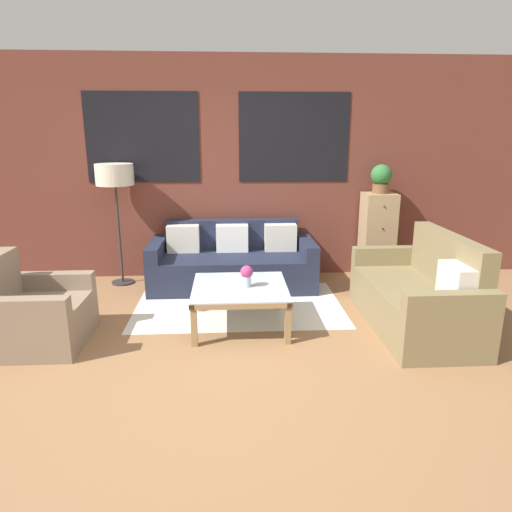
{
  "coord_description": "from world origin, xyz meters",
  "views": [
    {
      "loc": [
        0.12,
        -3.53,
        1.84
      ],
      "look_at": [
        0.4,
        1.28,
        0.55
      ],
      "focal_mm": 32.0,
      "sensor_mm": 36.0,
      "label": 1
    }
  ],
  "objects_px": {
    "coffee_table": "(240,292)",
    "drawer_cabinet": "(377,236)",
    "armchair_corner": "(35,315)",
    "floor_lamp": "(115,179)",
    "potted_plant": "(381,178)",
    "couch_dark": "(233,263)",
    "flower_vase": "(247,274)",
    "settee_vintage": "(419,297)"
  },
  "relations": [
    {
      "from": "armchair_corner",
      "to": "drawer_cabinet",
      "type": "height_order",
      "value": "drawer_cabinet"
    },
    {
      "from": "settee_vintage",
      "to": "couch_dark",
      "type": "bearing_deg",
      "value": 142.1
    },
    {
      "from": "settee_vintage",
      "to": "armchair_corner",
      "type": "bearing_deg",
      "value": -177.38
    },
    {
      "from": "couch_dark",
      "to": "coffee_table",
      "type": "relative_size",
      "value": 2.2
    },
    {
      "from": "couch_dark",
      "to": "potted_plant",
      "type": "xyz_separation_m",
      "value": [
        1.89,
        0.22,
        1.02
      ]
    },
    {
      "from": "armchair_corner",
      "to": "coffee_table",
      "type": "bearing_deg",
      "value": 8.66
    },
    {
      "from": "couch_dark",
      "to": "flower_vase",
      "type": "distance_m",
      "value": 1.34
    },
    {
      "from": "coffee_table",
      "to": "drawer_cabinet",
      "type": "distance_m",
      "value": 2.38
    },
    {
      "from": "settee_vintage",
      "to": "drawer_cabinet",
      "type": "relative_size",
      "value": 1.49
    },
    {
      "from": "couch_dark",
      "to": "settee_vintage",
      "type": "distance_m",
      "value": 2.29
    },
    {
      "from": "couch_dark",
      "to": "floor_lamp",
      "type": "bearing_deg",
      "value": 173.81
    },
    {
      "from": "couch_dark",
      "to": "settee_vintage",
      "type": "xyz_separation_m",
      "value": [
        1.8,
        -1.4,
        0.02
      ]
    },
    {
      "from": "settee_vintage",
      "to": "floor_lamp",
      "type": "xyz_separation_m",
      "value": [
        -3.21,
        1.56,
        1.01
      ]
    },
    {
      "from": "floor_lamp",
      "to": "potted_plant",
      "type": "height_order",
      "value": "floor_lamp"
    },
    {
      "from": "armchair_corner",
      "to": "potted_plant",
      "type": "relative_size",
      "value": 2.33
    },
    {
      "from": "coffee_table",
      "to": "flower_vase",
      "type": "xyz_separation_m",
      "value": [
        0.07,
        -0.02,
        0.18
      ]
    },
    {
      "from": "armchair_corner",
      "to": "floor_lamp",
      "type": "relative_size",
      "value": 0.56
    },
    {
      "from": "settee_vintage",
      "to": "coffee_table",
      "type": "relative_size",
      "value": 1.82
    },
    {
      "from": "drawer_cabinet",
      "to": "armchair_corner",
      "type": "bearing_deg",
      "value": -154.07
    },
    {
      "from": "couch_dark",
      "to": "drawer_cabinet",
      "type": "distance_m",
      "value": 1.92
    },
    {
      "from": "coffee_table",
      "to": "flower_vase",
      "type": "bearing_deg",
      "value": -15.72
    },
    {
      "from": "armchair_corner",
      "to": "drawer_cabinet",
      "type": "relative_size",
      "value": 0.76
    },
    {
      "from": "coffee_table",
      "to": "drawer_cabinet",
      "type": "height_order",
      "value": "drawer_cabinet"
    },
    {
      "from": "potted_plant",
      "to": "settee_vintage",
      "type": "bearing_deg",
      "value": -93.11
    },
    {
      "from": "floor_lamp",
      "to": "potted_plant",
      "type": "relative_size",
      "value": 4.14
    },
    {
      "from": "coffee_table",
      "to": "potted_plant",
      "type": "distance_m",
      "value": 2.56
    },
    {
      "from": "armchair_corner",
      "to": "coffee_table",
      "type": "distance_m",
      "value": 1.87
    },
    {
      "from": "coffee_table",
      "to": "drawer_cabinet",
      "type": "xyz_separation_m",
      "value": [
        1.83,
        1.51,
        0.2
      ]
    },
    {
      "from": "armchair_corner",
      "to": "drawer_cabinet",
      "type": "xyz_separation_m",
      "value": [
        3.68,
        1.79,
        0.28
      ]
    },
    {
      "from": "coffee_table",
      "to": "flower_vase",
      "type": "distance_m",
      "value": 0.2
    },
    {
      "from": "couch_dark",
      "to": "flower_vase",
      "type": "xyz_separation_m",
      "value": [
        0.13,
        -1.31,
        0.25
      ]
    },
    {
      "from": "couch_dark",
      "to": "armchair_corner",
      "type": "bearing_deg",
      "value": -138.72
    },
    {
      "from": "armchair_corner",
      "to": "floor_lamp",
      "type": "distance_m",
      "value": 2.05
    },
    {
      "from": "armchair_corner",
      "to": "coffee_table",
      "type": "relative_size",
      "value": 0.92
    },
    {
      "from": "settee_vintage",
      "to": "drawer_cabinet",
      "type": "bearing_deg",
      "value": 86.89
    },
    {
      "from": "settee_vintage",
      "to": "flower_vase",
      "type": "xyz_separation_m",
      "value": [
        -1.68,
        0.1,
        0.23
      ]
    },
    {
      "from": "couch_dark",
      "to": "potted_plant",
      "type": "bearing_deg",
      "value": 6.64
    },
    {
      "from": "drawer_cabinet",
      "to": "potted_plant",
      "type": "bearing_deg",
      "value": 90.0
    },
    {
      "from": "coffee_table",
      "to": "flower_vase",
      "type": "relative_size",
      "value": 4.33
    },
    {
      "from": "settee_vintage",
      "to": "drawer_cabinet",
      "type": "xyz_separation_m",
      "value": [
        0.09,
        1.62,
        0.25
      ]
    },
    {
      "from": "couch_dark",
      "to": "settee_vintage",
      "type": "relative_size",
      "value": 1.21
    },
    {
      "from": "couch_dark",
      "to": "potted_plant",
      "type": "distance_m",
      "value": 2.16
    }
  ]
}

